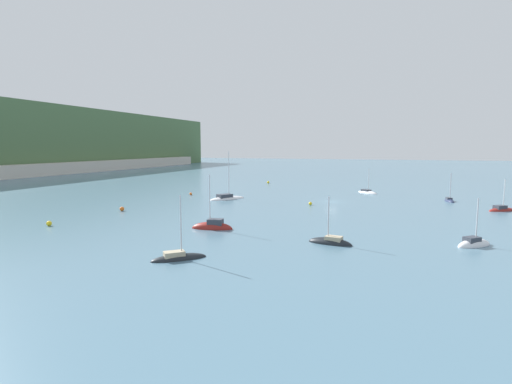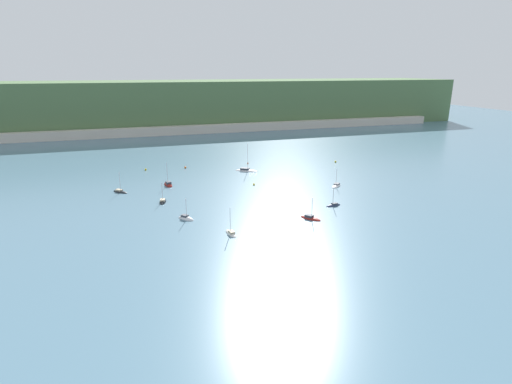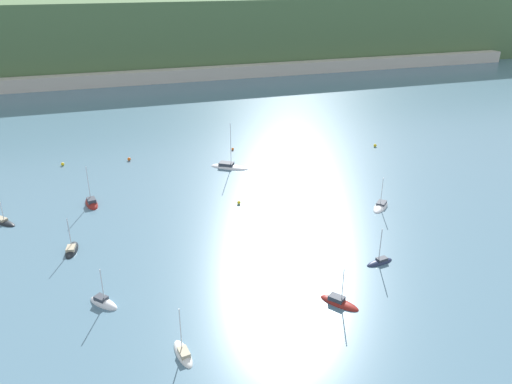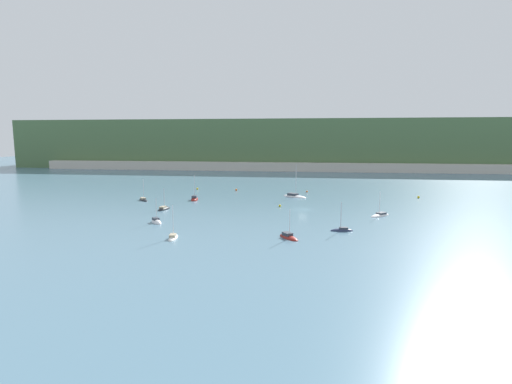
{
  "view_description": "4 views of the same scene",
  "coord_description": "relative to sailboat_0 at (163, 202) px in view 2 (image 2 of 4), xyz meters",
  "views": [
    {
      "loc": [
        -85.71,
        -12.22,
        11.78
      ],
      "look_at": [
        -14.84,
        12.07,
        3.26
      ],
      "focal_mm": 28.0,
      "sensor_mm": 36.0,
      "label": 1
    },
    {
      "loc": [
        -45.85,
        -120.53,
        37.66
      ],
      "look_at": [
        -12.09,
        -16.22,
        3.83
      ],
      "focal_mm": 28.0,
      "sensor_mm": 36.0,
      "label": 2
    },
    {
      "loc": [
        -30.31,
        -82.16,
        42.67
      ],
      "look_at": [
        -3.38,
        2.0,
        2.74
      ],
      "focal_mm": 35.0,
      "sensor_mm": 36.0,
      "label": 3
    },
    {
      "loc": [
        2.28,
        -108.19,
        19.75
      ],
      "look_at": [
        -15.17,
        16.0,
        2.35
      ],
      "focal_mm": 28.0,
      "sensor_mm": 36.0,
      "label": 4
    }
  ],
  "objects": [
    {
      "name": "hillside_ridge",
      "position": [
        37.65,
        160.96,
        15.06
      ],
      "size": [
        375.92,
        59.53,
        30.28
      ],
      "color": "#4C6B42",
      "rests_on": "ground_plane"
    },
    {
      "name": "sailboat_5",
      "position": [
        57.15,
        -0.94,
        -0.0
      ],
      "size": [
        6.21,
        6.14,
        6.86
      ],
      "rotation": [
        0.0,
        0.0,
        3.92
      ],
      "color": "silver",
      "rests_on": "ground_plane"
    },
    {
      "name": "mooring_buoy_3",
      "position": [
        31.13,
        8.65,
        0.26
      ],
      "size": [
        0.67,
        0.67,
        0.67
      ],
      "color": "yellow",
      "rests_on": "ground_plane"
    },
    {
      "name": "sailboat_0",
      "position": [
        0.0,
        0.0,
        0.0
      ],
      "size": [
        2.75,
        5.73,
        6.53
      ],
      "rotation": [
        0.0,
        0.0,
        1.41
      ],
      "color": "black",
      "rests_on": "ground_plane"
    },
    {
      "name": "sailboat_1",
      "position": [
        46.46,
        -18.75,
        0.02
      ],
      "size": [
        4.99,
        2.19,
        6.71
      ],
      "rotation": [
        0.0,
        0.0,
        3.29
      ],
      "color": "#232D4C",
      "rests_on": "ground_plane"
    },
    {
      "name": "shore_town_strip",
      "position": [
        37.65,
        127.7,
        2.4
      ],
      "size": [
        319.53,
        6.0,
        4.96
      ],
      "color": "beige",
      "rests_on": "ground_plane"
    },
    {
      "name": "sailboat_3",
      "position": [
        4.43,
        -16.38,
        0.01
      ],
      "size": [
        4.53,
        4.85,
        6.59
      ],
      "rotation": [
        0.0,
        0.0,
        5.43
      ],
      "color": "silver",
      "rests_on": "ground_plane"
    },
    {
      "name": "sailboat_4",
      "position": [
        13.2,
        -29.59,
        0.02
      ],
      "size": [
        2.38,
        5.47,
        7.13
      ],
      "rotation": [
        0.0,
        0.0,
        1.72
      ],
      "color": "white",
      "rests_on": "ground_plane"
    },
    {
      "name": "mooring_buoy_0",
      "position": [
        38.34,
        39.64,
        0.25
      ],
      "size": [
        0.66,
        0.66,
        0.66
      ],
      "color": "orange",
      "rests_on": "ground_plane"
    },
    {
      "name": "ground_plane",
      "position": [
        37.65,
        5.37,
        -0.08
      ],
      "size": [
        600.0,
        600.0,
        0.0
      ],
      "primitive_type": "plane",
      "color": "slate"
    },
    {
      "name": "mooring_buoy_1",
      "position": [
        74.35,
        30.95,
        0.31
      ],
      "size": [
        0.77,
        0.77,
        0.77
      ],
      "color": "yellow",
      "rests_on": "ground_plane"
    },
    {
      "name": "sailboat_2",
      "position": [
        3.44,
        17.45,
        0.04
      ],
      "size": [
        3.16,
        6.28,
        8.84
      ],
      "rotation": [
        0.0,
        0.0,
        1.75
      ],
      "color": "maroon",
      "rests_on": "ground_plane"
    },
    {
      "name": "sailboat_7",
      "position": [
        35.63,
        -26.23,
        0.03
      ],
      "size": [
        5.05,
        5.86,
        6.41
      ],
      "rotation": [
        0.0,
        0.0,
        5.35
      ],
      "color": "maroon",
      "rests_on": "ground_plane"
    },
    {
      "name": "sailboat_8",
      "position": [
        34.36,
        28.35,
        0.05
      ],
      "size": [
        9.15,
        7.53,
        11.39
      ],
      "rotation": [
        0.0,
        0.0,
        5.69
      ],
      "color": "silver",
      "rests_on": "ground_plane"
    },
    {
      "name": "mooring_buoy_4",
      "position": [
        12.54,
        40.02,
        0.32
      ],
      "size": [
        0.81,
        0.81,
        0.81
      ],
      "color": "orange",
      "rests_on": "ground_plane"
    },
    {
      "name": "sailboat_6",
      "position": [
        -12.05,
        14.13,
        0.02
      ],
      "size": [
        5.26,
        5.54,
        7.35
      ],
      "rotation": [
        0.0,
        0.0,
        5.45
      ],
      "color": "black",
      "rests_on": "ground_plane"
    },
    {
      "name": "mooring_buoy_2",
      "position": [
        -2.65,
        41.41,
        0.3
      ],
      "size": [
        0.76,
        0.76,
        0.76
      ],
      "color": "yellow",
      "rests_on": "ground_plane"
    }
  ]
}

